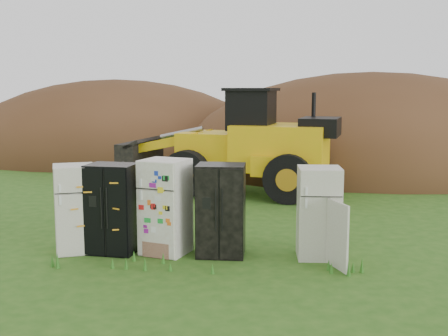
# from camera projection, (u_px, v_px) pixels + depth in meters

# --- Properties ---
(ground) EXTENTS (120.00, 120.00, 0.00)m
(ground) POSITION_uv_depth(u_px,v_px,m) (195.00, 253.00, 10.88)
(ground) COLOR #275216
(ground) RESTS_ON ground
(fridge_leftmost) EXTENTS (0.97, 0.95, 1.71)m
(fridge_leftmost) POSITION_uv_depth(u_px,v_px,m) (75.00, 208.00, 10.92)
(fridge_leftmost) COLOR silver
(fridge_leftmost) RESTS_ON ground
(fridge_black_side) EXTENTS (0.99, 0.82, 1.74)m
(fridge_black_side) POSITION_uv_depth(u_px,v_px,m) (113.00, 208.00, 10.86)
(fridge_black_side) COLOR black
(fridge_black_side) RESTS_ON ground
(fridge_sticker) EXTENTS (1.01, 0.97, 1.83)m
(fridge_sticker) POSITION_uv_depth(u_px,v_px,m) (165.00, 207.00, 10.80)
(fridge_sticker) COLOR white
(fridge_sticker) RESTS_ON ground
(fridge_dark_mid) EXTENTS (0.91, 0.74, 1.76)m
(fridge_dark_mid) POSITION_uv_depth(u_px,v_px,m) (221.00, 210.00, 10.67)
(fridge_dark_mid) COLOR black
(fridge_dark_mid) RESTS_ON ground
(fridge_open_door) EXTENTS (0.80, 0.74, 1.72)m
(fridge_open_door) POSITION_uv_depth(u_px,v_px,m) (319.00, 213.00, 10.53)
(fridge_open_door) COLOR silver
(fridge_open_door) RESTS_ON ground
(wheel_loader) EXTENTS (6.98, 3.97, 3.18)m
(wheel_loader) POSITION_uv_depth(u_px,v_px,m) (226.00, 141.00, 16.97)
(wheel_loader) COLOR #E4AA0F
(wheel_loader) RESTS_ON ground
(dirt_mound_right) EXTENTS (15.49, 11.36, 7.61)m
(dirt_mound_right) POSITION_uv_depth(u_px,v_px,m) (369.00, 168.00, 22.47)
(dirt_mound_right) COLOR #432915
(dirt_mound_right) RESTS_ON ground
(dirt_mound_left) EXTENTS (14.72, 11.04, 7.13)m
(dirt_mound_left) POSITION_uv_depth(u_px,v_px,m) (117.00, 156.00, 26.47)
(dirt_mound_left) COLOR #432915
(dirt_mound_left) RESTS_ON ground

